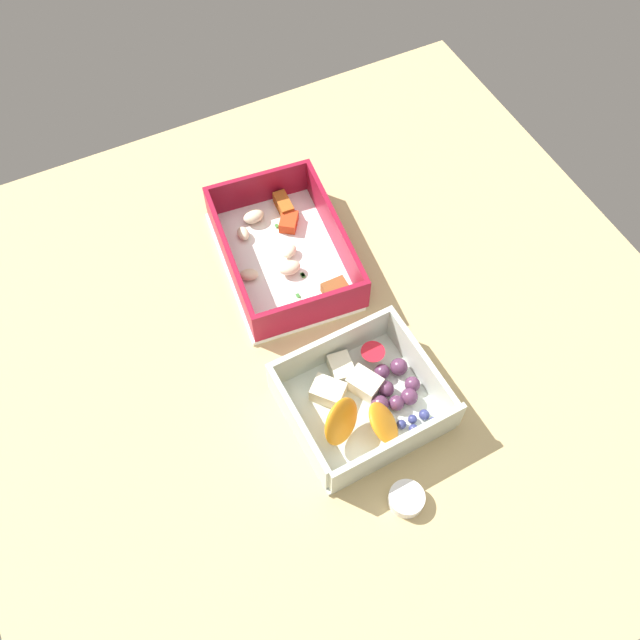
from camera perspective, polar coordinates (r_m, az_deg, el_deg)
table_surface at (r=77.03cm, az=0.60°, el=-2.04°), size 80.00×80.00×2.00cm
pasta_container at (r=81.07cm, az=-3.04°, el=5.82°), size 21.41×15.80×5.36cm
fruit_bowl at (r=70.84cm, az=3.68°, el=-6.72°), size 14.27×15.76×5.91cm
paper_cup_liner at (r=68.74cm, az=7.35°, el=-14.83°), size 3.58×3.58×1.42cm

